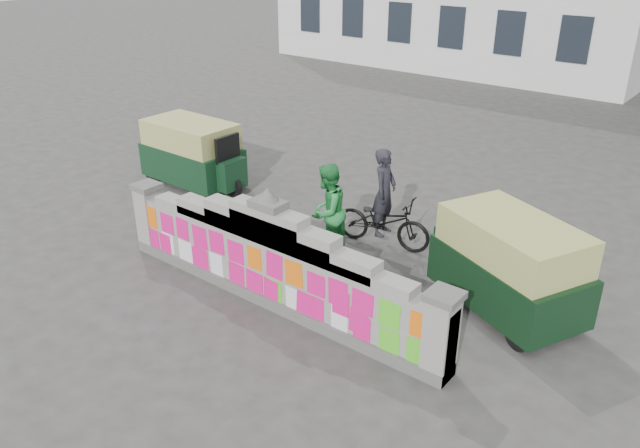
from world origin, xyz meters
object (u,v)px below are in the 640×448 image
object	(u,v)px
rickshaw_right	(506,263)
cyclist_bike	(383,221)
pedestrian	(327,211)
rickshaw_left	(194,153)
cyclist_rider	(384,205)

from	to	relation	value
rickshaw_right	cyclist_bike	bearing A→B (deg)	11.40
pedestrian	rickshaw_right	size ratio (longest dim) A/B	0.62
rickshaw_left	rickshaw_right	xyz separation A→B (m)	(7.91, -0.57, 0.02)
pedestrian	rickshaw_left	size ratio (longest dim) A/B	0.65
cyclist_rider	pedestrian	xyz separation A→B (m)	(-0.58, -0.99, 0.05)
rickshaw_left	cyclist_rider	bearing A→B (deg)	0.85
pedestrian	rickshaw_left	distance (m)	4.73
pedestrian	rickshaw_right	bearing A→B (deg)	89.39
cyclist_bike	rickshaw_left	size ratio (longest dim) A/B	0.69
cyclist_bike	pedestrian	size ratio (longest dim) A/B	1.06
cyclist_rider	rickshaw_right	size ratio (longest dim) A/B	0.59
cyclist_rider	rickshaw_left	distance (m)	5.22
rickshaw_left	rickshaw_right	distance (m)	7.93
cyclist_rider	rickshaw_left	bearing A→B (deg)	80.58
cyclist_bike	cyclist_rider	xyz separation A→B (m)	(0.00, 0.00, 0.34)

